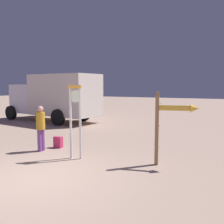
# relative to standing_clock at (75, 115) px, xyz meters

# --- Properties ---
(ground_plane) EXTENTS (80.00, 80.00, 0.00)m
(ground_plane) POSITION_rel_standing_clock_xyz_m (0.07, -1.87, -1.35)
(ground_plane) COLOR tan
(standing_clock) EXTENTS (0.40, 0.17, 2.25)m
(standing_clock) POSITION_rel_standing_clock_xyz_m (0.00, 0.00, 0.00)
(standing_clock) COLOR silver
(standing_clock) RESTS_ON ground_plane
(arrow_sign) EXTENTS (1.16, 0.41, 2.06)m
(arrow_sign) POSITION_rel_standing_clock_xyz_m (2.80, 0.55, -0.02)
(arrow_sign) COLOR #99734A
(arrow_sign) RESTS_ON ground_plane
(person_near_clock) EXTENTS (0.30, 0.30, 1.55)m
(person_near_clock) POSITION_rel_standing_clock_xyz_m (-1.57, 0.24, -0.48)
(person_near_clock) COLOR #78428D
(person_near_clock) RESTS_ON ground_plane
(backpack) EXTENTS (0.32, 0.21, 0.40)m
(backpack) POSITION_rel_standing_clock_xyz_m (-1.34, 0.87, -1.15)
(backpack) COLOR #CA2F59
(backpack) RESTS_ON ground_plane
(box_truck_near) EXTENTS (6.58, 3.23, 2.88)m
(box_truck_near) POSITION_rel_standing_clock_xyz_m (-5.62, 6.26, 0.21)
(box_truck_near) COLOR silver
(box_truck_near) RESTS_ON ground_plane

